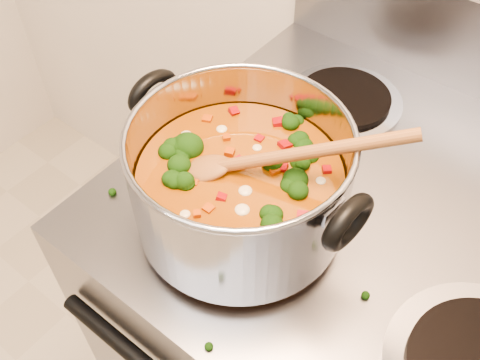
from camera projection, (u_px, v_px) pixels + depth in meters
name	position (u px, v px, depth m)	size (l,w,h in m)	color
electric_range	(351.00, 348.00, 1.09)	(0.78, 0.70, 1.08)	gray
stockpot	(240.00, 182.00, 0.67)	(0.33, 0.28, 0.16)	#98989F
wooden_spoon	(254.00, 161.00, 0.64)	(0.26, 0.17, 0.12)	brown
cooktop_crumbs	(158.00, 242.00, 0.71)	(0.08, 0.35, 0.01)	black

